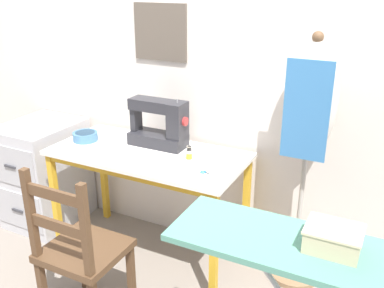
{
  "coord_description": "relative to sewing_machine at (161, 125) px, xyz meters",
  "views": [
    {
      "loc": [
        1.35,
        -1.76,
        1.76
      ],
      "look_at": [
        0.32,
        0.26,
        0.87
      ],
      "focal_mm": 40.0,
      "sensor_mm": 36.0,
      "label": 1
    }
  ],
  "objects": [
    {
      "name": "wall_back",
      "position": [
        -0.03,
        0.23,
        0.39
      ],
      "size": [
        10.0,
        0.07,
        2.55
      ],
      "color": "silver",
      "rests_on": "ground_plane"
    },
    {
      "name": "thread_spool_mid_table",
      "position": [
        0.25,
        -0.11,
        -0.12
      ],
      "size": [
        0.04,
        0.04,
        0.04
      ],
      "color": "yellow",
      "rests_on": "sewing_table"
    },
    {
      "name": "filing_cabinet",
      "position": [
        -0.97,
        -0.09,
        -0.5
      ],
      "size": [
        0.47,
        0.58,
        0.77
      ],
      "color": "#B7B7BC",
      "rests_on": "ground_plane"
    },
    {
      "name": "sewing_machine",
      "position": [
        0.0,
        0.0,
        0.0
      ],
      "size": [
        0.38,
        0.16,
        0.32
      ],
      "color": "#28282D",
      "rests_on": "sewing_table"
    },
    {
      "name": "wooden_chair",
      "position": [
        -0.03,
        -0.79,
        -0.46
      ],
      "size": [
        0.4,
        0.38,
        0.92
      ],
      "color": "#513823",
      "rests_on": "ground_plane"
    },
    {
      "name": "ironing_board",
      "position": [
        1.24,
        -0.9,
        -0.04
      ],
      "size": [
        1.21,
        0.33,
        0.9
      ],
      "color": "#518E7A",
      "rests_on": "ground_plane"
    },
    {
      "name": "sewing_table",
      "position": [
        -0.03,
        -0.14,
        -0.23
      ],
      "size": [
        1.22,
        0.58,
        0.75
      ],
      "color": "silver",
      "rests_on": "ground_plane"
    },
    {
      "name": "fabric_bowl",
      "position": [
        -0.5,
        -0.14,
        -0.11
      ],
      "size": [
        0.16,
        0.16,
        0.06
      ],
      "color": "teal",
      "rests_on": "sewing_table"
    },
    {
      "name": "ground_plane",
      "position": [
        -0.03,
        -0.42,
        -0.89
      ],
      "size": [
        14.0,
        14.0,
        0.0
      ],
      "primitive_type": "plane",
      "color": "gray"
    },
    {
      "name": "dress_form",
      "position": [
        0.89,
        0.09,
        0.16
      ],
      "size": [
        0.32,
        0.32,
        1.5
      ],
      "color": "#846647",
      "rests_on": "ground_plane"
    },
    {
      "name": "scissors",
      "position": [
        0.44,
        -0.25,
        -0.14
      ],
      "size": [
        0.15,
        0.07,
        0.01
      ],
      "color": "silver",
      "rests_on": "sewing_table"
    },
    {
      "name": "thread_spool_near_machine",
      "position": [
        0.2,
        -0.02,
        -0.12
      ],
      "size": [
        0.03,
        0.03,
        0.04
      ],
      "color": "black",
      "rests_on": "sewing_table"
    },
    {
      "name": "storage_box",
      "position": [
        1.19,
        -0.88,
        0.05
      ],
      "size": [
        0.19,
        0.15,
        0.08
      ],
      "color": "beige",
      "rests_on": "ironing_board"
    }
  ]
}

